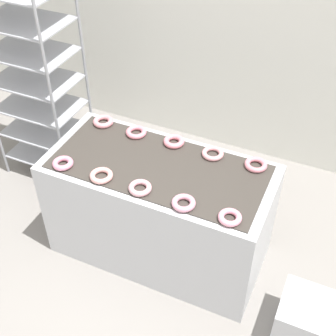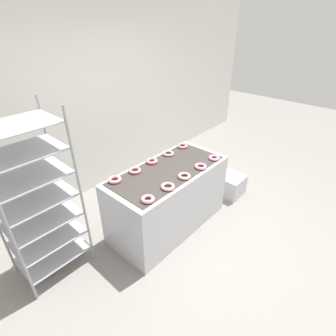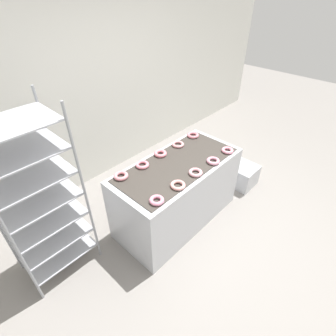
{
  "view_description": "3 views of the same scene",
  "coord_description": "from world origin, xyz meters",
  "views": [
    {
      "loc": [
        1.03,
        -1.51,
        2.89
      ],
      "look_at": [
        0.0,
        0.77,
        0.72
      ],
      "focal_mm": 50.0,
      "sensor_mm": 36.0,
      "label": 1
    },
    {
      "loc": [
        -2.0,
        -1.17,
        2.45
      ],
      "look_at": [
        0.0,
        0.62,
        0.88
      ],
      "focal_mm": 28.0,
      "sensor_mm": 36.0,
      "label": 2
    },
    {
      "loc": [
        -1.8,
        -0.92,
        2.55
      ],
      "look_at": [
        0.0,
        0.77,
        0.72
      ],
      "focal_mm": 28.0,
      "sensor_mm": 36.0,
      "label": 3
    }
  ],
  "objects": [
    {
      "name": "donut_far_center",
      "position": [
        -0.01,
        0.88,
        0.88
      ],
      "size": [
        0.15,
        0.15,
        0.04
      ],
      "primitive_type": "torus",
      "color": "pink",
      "rests_on": "fryer_machine"
    },
    {
      "name": "wall_back",
      "position": [
        0.0,
        2.12,
        1.4
      ],
      "size": [
        8.0,
        0.05,
        2.8
      ],
      "color": "silver",
      "rests_on": "ground_plane"
    },
    {
      "name": "baking_rack_cart",
      "position": [
        -1.35,
        1.11,
        0.93
      ],
      "size": [
        0.7,
        0.5,
        1.82
      ],
      "color": "gray",
      "rests_on": "ground_plane"
    },
    {
      "name": "donut_far_left",
      "position": [
        -0.3,
        0.87,
        0.87
      ],
      "size": [
        0.15,
        0.15,
        0.04
      ],
      "primitive_type": "torus",
      "color": "pink",
      "rests_on": "fryer_machine"
    },
    {
      "name": "donut_near_right",
      "position": [
        0.29,
        0.35,
        0.87
      ],
      "size": [
        0.15,
        0.15,
        0.04
      ],
      "primitive_type": "torus",
      "color": "#D0889B",
      "rests_on": "fryer_machine"
    },
    {
      "name": "donut_far_leftmost",
      "position": [
        -0.58,
        0.89,
        0.88
      ],
      "size": [
        0.15,
        0.15,
        0.04
      ],
      "primitive_type": "torus",
      "color": "#D7848C",
      "rests_on": "fryer_machine"
    },
    {
      "name": "glaze_bin",
      "position": [
        1.17,
        0.36,
        0.16
      ],
      "size": [
        0.37,
        0.36,
        0.32
      ],
      "color": "#B7BABF",
      "rests_on": "ground_plane"
    },
    {
      "name": "donut_near_leftmost",
      "position": [
        -0.59,
        0.36,
        0.87
      ],
      "size": [
        0.14,
        0.14,
        0.04
      ],
      "primitive_type": "torus",
      "color": "pink",
      "rests_on": "fryer_machine"
    },
    {
      "name": "donut_near_center",
      "position": [
        -0.01,
        0.36,
        0.87
      ],
      "size": [
        0.15,
        0.15,
        0.04
      ],
      "primitive_type": "torus",
      "color": "#D2939C",
      "rests_on": "fryer_machine"
    },
    {
      "name": "fryer_machine",
      "position": [
        0.0,
        0.62,
        0.43
      ],
      "size": [
        1.55,
        0.73,
        0.86
      ],
      "color": "#B7BABF",
      "rests_on": "ground_plane"
    },
    {
      "name": "donut_far_right",
      "position": [
        0.29,
        0.87,
        0.87
      ],
      "size": [
        0.15,
        0.15,
        0.03
      ],
      "primitive_type": "torus",
      "color": "pink",
      "rests_on": "fryer_machine"
    },
    {
      "name": "donut_near_rightmost",
      "position": [
        0.59,
        0.35,
        0.87
      ],
      "size": [
        0.14,
        0.14,
        0.04
      ],
      "primitive_type": "torus",
      "color": "pink",
      "rests_on": "fryer_machine"
    },
    {
      "name": "donut_far_rightmost",
      "position": [
        0.59,
        0.88,
        0.87
      ],
      "size": [
        0.15,
        0.15,
        0.04
      ],
      "primitive_type": "torus",
      "color": "#D87E8B",
      "rests_on": "fryer_machine"
    },
    {
      "name": "donut_near_left",
      "position": [
        -0.29,
        0.36,
        0.87
      ],
      "size": [
        0.15,
        0.15,
        0.04
      ],
      "primitive_type": "torus",
      "color": "#D89590",
      "rests_on": "fryer_machine"
    },
    {
      "name": "ground_plane",
      "position": [
        0.0,
        0.0,
        0.0
      ],
      "size": [
        14.0,
        14.0,
        0.0
      ],
      "primitive_type": "plane",
      "color": "gray"
    }
  ]
}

